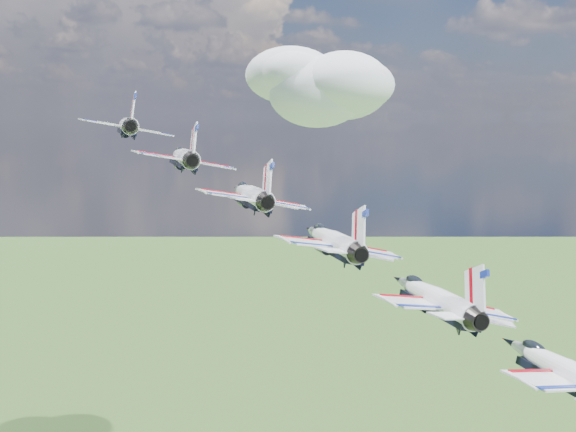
{
  "coord_description": "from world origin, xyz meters",
  "views": [
    {
      "loc": [
        -10.76,
        -89.29,
        165.02
      ],
      "look_at": [
        -8.07,
        -18.29,
        155.24
      ],
      "focal_mm": 45.0,
      "sensor_mm": 36.0,
      "label": 1
    }
  ],
  "objects_px": {
    "jet_2": "(249,194)",
    "jet_5": "(562,369)",
    "jet_3": "(331,240)",
    "jet_1": "(183,157)",
    "jet_0": "(127,126)",
    "jet_4": "(432,297)"
  },
  "relations": [
    {
      "from": "jet_4",
      "to": "jet_0",
      "type": "bearing_deg",
      "value": 119.72
    },
    {
      "from": "jet_1",
      "to": "jet_2",
      "type": "bearing_deg",
      "value": -60.28
    },
    {
      "from": "jet_2",
      "to": "jet_4",
      "type": "height_order",
      "value": "jet_2"
    },
    {
      "from": "jet_0",
      "to": "jet_1",
      "type": "bearing_deg",
      "value": -60.28
    },
    {
      "from": "jet_0",
      "to": "jet_3",
      "type": "xyz_separation_m",
      "value": [
        23.32,
        -24.81,
        -10.44
      ]
    },
    {
      "from": "jet_0",
      "to": "jet_4",
      "type": "height_order",
      "value": "jet_0"
    },
    {
      "from": "jet_3",
      "to": "jet_1",
      "type": "bearing_deg",
      "value": 119.72
    },
    {
      "from": "jet_2",
      "to": "jet_5",
      "type": "height_order",
      "value": "jet_2"
    },
    {
      "from": "jet_1",
      "to": "jet_4",
      "type": "relative_size",
      "value": 1.0
    },
    {
      "from": "jet_1",
      "to": "jet_5",
      "type": "relative_size",
      "value": 1.0
    },
    {
      "from": "jet_4",
      "to": "jet_1",
      "type": "bearing_deg",
      "value": 119.72
    },
    {
      "from": "jet_1",
      "to": "jet_3",
      "type": "xyz_separation_m",
      "value": [
        15.55,
        -16.54,
        -6.96
      ]
    },
    {
      "from": "jet_5",
      "to": "jet_4",
      "type": "bearing_deg",
      "value": 119.72
    },
    {
      "from": "jet_2",
      "to": "jet_3",
      "type": "relative_size",
      "value": 1.0
    },
    {
      "from": "jet_1",
      "to": "jet_4",
      "type": "distance_m",
      "value": 35.61
    },
    {
      "from": "jet_0",
      "to": "jet_4",
      "type": "bearing_deg",
      "value": -60.28
    },
    {
      "from": "jet_4",
      "to": "jet_2",
      "type": "bearing_deg",
      "value": 119.72
    },
    {
      "from": "jet_5",
      "to": "jet_0",
      "type": "bearing_deg",
      "value": 119.72
    },
    {
      "from": "jet_1",
      "to": "jet_5",
      "type": "distance_m",
      "value": 47.48
    },
    {
      "from": "jet_4",
      "to": "jet_3",
      "type": "bearing_deg",
      "value": 119.72
    },
    {
      "from": "jet_2",
      "to": "jet_5",
      "type": "bearing_deg",
      "value": -60.28
    },
    {
      "from": "jet_1",
      "to": "jet_2",
      "type": "distance_m",
      "value": 11.87
    }
  ]
}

